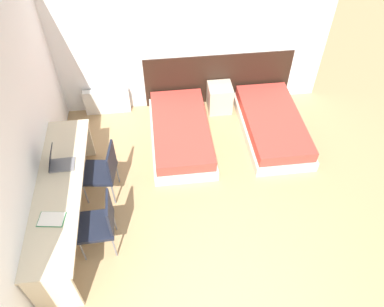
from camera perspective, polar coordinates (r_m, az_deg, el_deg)
name	(u,v)px	position (r m, az deg, el deg)	size (l,w,h in m)	color
wall_back	(178,38)	(6.47, -2.08, 17.17)	(5.19, 0.05, 2.70)	white
wall_left	(23,136)	(5.04, -24.40, 2.42)	(0.05, 5.13, 2.70)	white
headboard_panel	(218,79)	(6.99, 4.00, 11.25)	(2.68, 0.03, 1.00)	black
bed_near_window	(181,133)	(6.34, -1.72, 3.19)	(1.00, 1.93, 0.37)	beige
bed_near_door	(272,125)	(6.62, 12.11, 4.26)	(1.00, 1.93, 0.37)	beige
nightstand	(220,98)	(6.94, 4.24, 8.48)	(0.43, 0.42, 0.51)	beige
radiator	(107,101)	(7.04, -12.79, 7.75)	(0.82, 0.12, 0.48)	silver
desk	(61,193)	(5.22, -19.30, -5.75)	(0.60, 2.54, 0.77)	beige
chair_near_laptop	(103,170)	(5.47, -13.38, -2.43)	(0.52, 0.52, 0.93)	black
chair_near_notebook	(100,222)	(4.93, -13.79, -10.14)	(0.48, 0.48, 0.93)	black
laptop	(58,162)	(5.30, -19.72, -1.28)	(0.34, 0.25, 0.33)	slate
open_notebook	(51,219)	(4.81, -20.62, -9.35)	(0.34, 0.25, 0.02)	#236B3D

